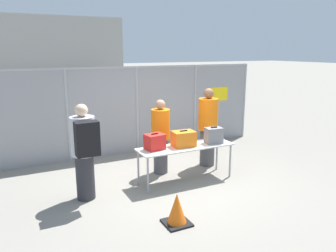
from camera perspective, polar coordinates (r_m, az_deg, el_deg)
name	(u,v)px	position (r m, az deg, el deg)	size (l,w,h in m)	color
ground_plane	(178,181)	(6.88, 1.80, -9.56)	(120.00, 120.00, 0.00)	gray
fence_section	(138,108)	(8.58, -5.32, 3.14)	(7.12, 0.07, 2.25)	#9EA0A5
inspection_table	(186,149)	(6.69, 3.11, -4.01)	(2.01, 0.61, 0.74)	silver
suitcase_red	(155,142)	(6.41, -2.33, -2.77)	(0.39, 0.33, 0.33)	red
suitcase_orange	(184,139)	(6.63, 2.73, -2.23)	(0.47, 0.35, 0.33)	orange
suitcase_grey	(214,135)	(6.90, 7.96, -1.64)	(0.37, 0.28, 0.35)	slate
traveler_hooded	(84,149)	(5.93, -14.36, -3.87)	(0.43, 0.67, 1.75)	#2D2D33
security_worker_near	(161,136)	(7.08, -1.31, -1.70)	(0.40, 0.40, 1.63)	#4C4C51
security_worker_far	(208,126)	(7.59, 6.95, -0.05)	(0.45, 0.45, 1.81)	#4C4C51
utility_trailer	(157,121)	(10.47, -1.86, 0.91)	(4.56, 2.14, 0.76)	silver
distant_hangar	(48,49)	(36.65, -20.13, 12.46)	(11.39, 13.82, 5.49)	#999993
traffic_cone	(177,210)	(5.23, 1.55, -14.43)	(0.40, 0.40, 0.50)	black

